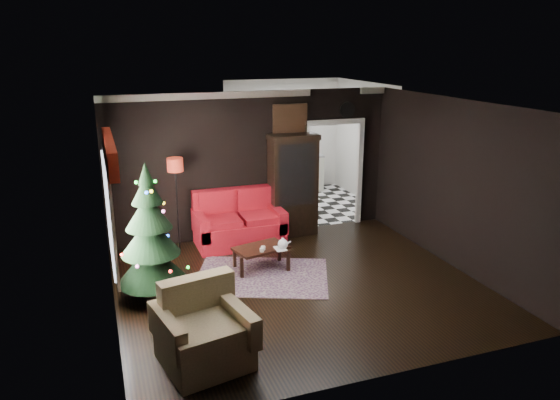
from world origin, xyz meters
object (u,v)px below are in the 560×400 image
object	(u,v)px
curio_cabinet	(293,187)
coffee_table	(261,258)
christmas_tree	(150,233)
floor_lamp	(178,207)
kitchen_table	(297,194)
loveseat	(239,219)
teapot	(283,244)
armchair	(204,328)
wall_clock	(347,110)

from	to	relation	value
curio_cabinet	coffee_table	distance (m)	1.99
christmas_tree	floor_lamp	bearing A→B (deg)	69.66
kitchen_table	loveseat	bearing A→B (deg)	-137.49
curio_cabinet	coffee_table	bearing A→B (deg)	-127.34
loveseat	curio_cabinet	xyz separation A→B (m)	(1.15, 0.22, 0.45)
kitchen_table	coffee_table	bearing A→B (deg)	-121.41
teapot	floor_lamp	bearing A→B (deg)	134.45
curio_cabinet	floor_lamp	bearing A→B (deg)	-175.40
armchair	teapot	size ratio (longest dim) A/B	5.25
curio_cabinet	christmas_tree	distance (m)	3.54
floor_lamp	teapot	distance (m)	2.12
wall_clock	kitchen_table	distance (m)	2.43
christmas_tree	coffee_table	xyz separation A→B (m)	(1.82, 0.51, -0.84)
loveseat	armchair	xyz separation A→B (m)	(-1.42, -3.61, -0.04)
floor_lamp	armchair	distance (m)	3.68
floor_lamp	kitchen_table	xyz separation A→B (m)	(2.92, 1.61, -0.46)
coffee_table	kitchen_table	size ratio (longest dim) A/B	1.16
coffee_table	kitchen_table	world-z (taller)	kitchen_table
loveseat	coffee_table	distance (m)	1.28
teapot	kitchen_table	distance (m)	3.43
floor_lamp	kitchen_table	bearing A→B (deg)	28.91
coffee_table	christmas_tree	bearing A→B (deg)	-164.26
kitchen_table	floor_lamp	bearing A→B (deg)	-151.09
armchair	curio_cabinet	bearing A→B (deg)	44.24
curio_cabinet	coffee_table	size ratio (longest dim) A/B	2.19
christmas_tree	armchair	size ratio (longest dim) A/B	1.92
curio_cabinet	armchair	size ratio (longest dim) A/B	1.90
loveseat	christmas_tree	bearing A→B (deg)	-135.46
wall_clock	kitchen_table	xyz separation A→B (m)	(-0.55, 1.25, -2.00)
wall_clock	coffee_table	bearing A→B (deg)	-144.64
curio_cabinet	armchair	xyz separation A→B (m)	(-2.57, -3.83, -0.49)
christmas_tree	coffee_table	distance (m)	2.07
floor_lamp	christmas_tree	bearing A→B (deg)	-110.34
curio_cabinet	christmas_tree	bearing A→B (deg)	-146.04
floor_lamp	christmas_tree	distance (m)	1.93
christmas_tree	wall_clock	bearing A→B (deg)	27.55
teapot	wall_clock	distance (m)	3.32
loveseat	coffee_table	size ratio (longest dim) A/B	1.96
christmas_tree	kitchen_table	xyz separation A→B (m)	(3.59, 3.41, -0.68)
loveseat	teapot	size ratio (longest dim) A/B	8.89
teapot	kitchen_table	xyz separation A→B (m)	(1.46, 3.10, -0.12)
loveseat	teapot	distance (m)	1.49
coffee_table	floor_lamp	bearing A→B (deg)	131.94
armchair	kitchen_table	bearing A→B (deg)	46.61
christmas_tree	kitchen_table	world-z (taller)	christmas_tree
kitchen_table	armchair	bearing A→B (deg)	-121.42
coffee_table	kitchen_table	distance (m)	3.40
loveseat	christmas_tree	xyz separation A→B (m)	(-1.79, -1.76, 0.55)
wall_clock	kitchen_table	size ratio (longest dim) A/B	0.43
armchair	coffee_table	xyz separation A→B (m)	(1.45, 2.37, -0.25)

